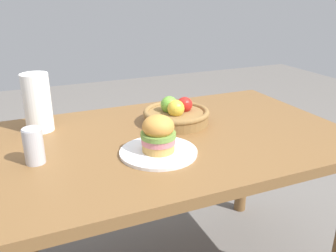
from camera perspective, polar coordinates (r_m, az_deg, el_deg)
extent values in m
cube|color=brown|center=(1.46, 1.26, -2.11)|extent=(1.40, 0.90, 0.04)
cylinder|color=brown|center=(1.85, -22.20, -11.55)|extent=(0.07, 0.07, 0.71)
cylinder|color=brown|center=(2.19, 11.99, -5.05)|extent=(0.07, 0.07, 0.71)
cylinder|color=white|center=(1.28, -1.53, -4.18)|extent=(0.28, 0.28, 0.01)
cylinder|color=tan|center=(1.27, -1.54, -3.32)|extent=(0.12, 0.12, 0.03)
cylinder|color=#C67075|center=(1.26, -1.55, -2.25)|extent=(0.12, 0.12, 0.02)
cylinder|color=olive|center=(1.26, -1.56, -1.41)|extent=(0.13, 0.13, 0.02)
ellipsoid|color=gold|center=(1.24, -1.58, -0.07)|extent=(0.11, 0.11, 0.08)
cylinder|color=silver|center=(1.28, -20.65, -3.06)|extent=(0.07, 0.07, 0.12)
cylinder|color=silver|center=(1.25, -21.01, -0.42)|extent=(0.06, 0.06, 0.00)
cylinder|color=olive|center=(1.56, 1.32, 1.34)|extent=(0.28, 0.28, 0.05)
torus|color=olive|center=(1.56, 1.33, 2.21)|extent=(0.29, 0.29, 0.02)
sphere|color=red|center=(1.58, 2.66, 3.41)|extent=(0.07, 0.07, 0.07)
sphere|color=#6BAD38|center=(1.57, 0.20, 3.41)|extent=(0.08, 0.08, 0.08)
sphere|color=gold|center=(1.52, 1.27, 2.81)|extent=(0.07, 0.07, 0.07)
cylinder|color=white|center=(1.55, -20.12, 3.51)|extent=(0.11, 0.11, 0.24)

